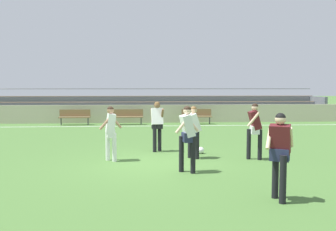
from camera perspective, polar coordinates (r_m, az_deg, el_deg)
name	(u,v)px	position (r m, az deg, el deg)	size (l,w,h in m)	color
ground_plane	(157,163)	(10.50, -1.79, -7.60)	(160.00, 160.00, 0.00)	#477033
field_line_sideline	(150,126)	(20.54, -2.87, -1.67)	(44.00, 0.12, 0.01)	white
sideline_wall	(149,114)	(22.48, -2.98, 0.28)	(48.00, 0.16, 1.11)	beige
bleacher_stand	(136,106)	(24.81, -5.06, 1.43)	(25.91, 2.71, 2.14)	#897051
bench_near_wall_gap	(128,115)	(21.46, -6.37, 0.03)	(1.80, 0.40, 0.90)	olive
bench_far_left	(197,115)	(21.68, 4.56, 0.09)	(1.80, 0.40, 0.90)	olive
bench_near_bin	(75,116)	(21.81, -14.57, -0.02)	(1.80, 0.40, 0.90)	olive
player_white_trailing_run	(194,128)	(11.12, 4.07, -1.93)	(0.54, 0.47, 1.62)	black
player_white_on_ball	(157,122)	(12.28, -1.74, -1.00)	(0.46, 0.53, 1.72)	black
player_white_wide_right	(187,133)	(9.25, 3.07, -2.76)	(0.67, 0.46, 1.72)	black
player_dark_deep_cover	(280,149)	(7.26, 17.30, -5.02)	(0.68, 0.47, 1.71)	black
player_white_overlapping	(111,129)	(10.84, -9.07, -2.06)	(0.66, 0.47, 1.64)	white
player_dark_wide_left	(255,126)	(11.22, 13.58, -1.64)	(0.58, 0.46, 1.72)	black
soccer_ball	(201,150)	(12.06, 5.21, -5.51)	(0.22, 0.22, 0.22)	white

